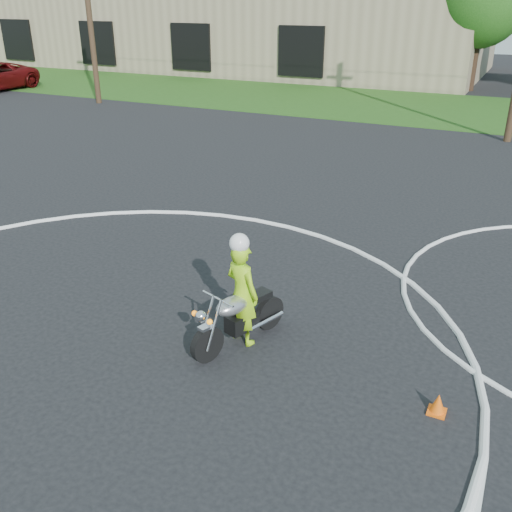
% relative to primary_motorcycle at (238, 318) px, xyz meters
% --- Properties ---
extents(grass_strip, '(120.00, 10.00, 0.02)m').
position_rel_primary_motorcycle_xyz_m(grass_strip, '(-2.17, 23.10, -0.48)').
color(grass_strip, '#1E4714').
rests_on(grass_strip, ground).
extents(course_markings, '(19.05, 19.05, 0.12)m').
position_rel_primary_motorcycle_xyz_m(course_markings, '(0.00, 0.45, -0.49)').
color(course_markings, silver).
rests_on(course_markings, ground).
extents(primary_motorcycle, '(0.93, 1.86, 1.02)m').
position_rel_primary_motorcycle_xyz_m(primary_motorcycle, '(0.00, 0.00, 0.00)').
color(primary_motorcycle, black).
rests_on(primary_motorcycle, ground).
extents(rider_primary_grp, '(0.72, 0.59, 1.89)m').
position_rel_primary_motorcycle_xyz_m(rider_primary_grp, '(0.01, 0.13, 0.42)').
color(rider_primary_grp, '#9BDB17').
rests_on(rider_primary_grp, ground).
extents(traffic_cones, '(18.94, 12.53, 0.30)m').
position_rel_primary_motorcycle_xyz_m(traffic_cones, '(1.83, -2.69, -0.36)').
color(traffic_cones, '#F75E0D').
rests_on(traffic_cones, ground).
extents(warehouse, '(41.00, 17.00, 8.30)m').
position_rel_primary_motorcycle_xyz_m(warehouse, '(-20.17, 36.09, 3.67)').
color(warehouse, tan).
rests_on(warehouse, ground).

